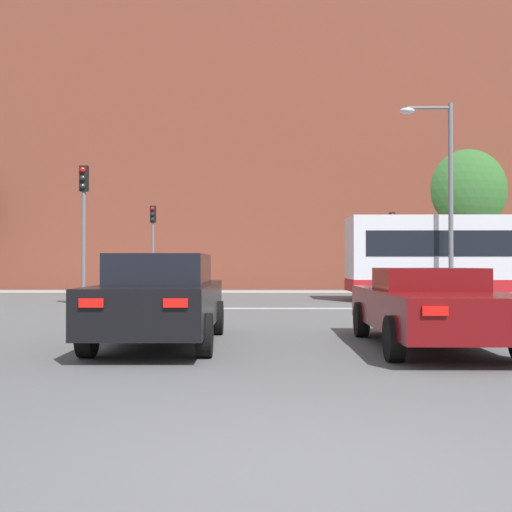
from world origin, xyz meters
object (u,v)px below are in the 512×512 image
object	(u,v)px
bus_crossing_lead	(492,256)
street_lamp_junction	(442,181)
car_saloon_left	(161,298)
traffic_light_near_left	(84,212)
traffic_light_far_right	(392,238)
pedestrian_waiting	(362,270)
car_roadster_right	(430,306)
traffic_light_far_left	(153,234)

from	to	relation	value
bus_crossing_lead	street_lamp_junction	xyz separation A→B (m)	(-2.34, -1.85, 2.49)
car_saloon_left	traffic_light_near_left	size ratio (longest dim) A/B	1.11
bus_crossing_lead	traffic_light_far_right	world-z (taller)	traffic_light_far_right
traffic_light_far_right	pedestrian_waiting	world-z (taller)	traffic_light_far_right
bus_crossing_lead	street_lamp_junction	bearing A→B (deg)	-51.59
car_saloon_left	car_roadster_right	size ratio (longest dim) A/B	0.99
car_saloon_left	street_lamp_junction	xyz separation A→B (m)	(7.72, 10.91, 3.35)
traffic_light_far_right	street_lamp_junction	size ratio (longest dim) A/B	0.56
bus_crossing_lead	traffic_light_far_left	world-z (taller)	traffic_light_far_left
car_roadster_right	traffic_light_near_left	xyz separation A→B (m)	(-8.31, 9.56, 2.29)
car_roadster_right	street_lamp_junction	distance (m)	12.22
traffic_light_far_right	pedestrian_waiting	bearing A→B (deg)	139.32
traffic_light_far_left	pedestrian_waiting	world-z (taller)	traffic_light_far_left
traffic_light_far_right	street_lamp_junction	distance (m)	8.94
street_lamp_junction	pedestrian_waiting	world-z (taller)	street_lamp_junction
car_roadster_right	bus_crossing_lead	size ratio (longest dim) A/B	0.47
car_roadster_right	traffic_light_far_left	distance (m)	21.55
traffic_light_far_right	traffic_light_near_left	world-z (taller)	traffic_light_near_left
car_roadster_right	bus_crossing_lead	world-z (taller)	bus_crossing_lead
traffic_light_far_left	pedestrian_waiting	size ratio (longest dim) A/B	2.34
bus_crossing_lead	pedestrian_waiting	world-z (taller)	bus_crossing_lead
car_roadster_right	traffic_light_far_right	world-z (taller)	traffic_light_far_right
traffic_light_near_left	street_lamp_junction	xyz separation A→B (m)	(11.63, 1.68, 1.17)
street_lamp_junction	traffic_light_far_left	bearing A→B (deg)	142.33
traffic_light_far_left	traffic_light_near_left	bearing A→B (deg)	-92.06
street_lamp_junction	bus_crossing_lead	bearing A→B (deg)	38.41
bus_crossing_lead	pedestrian_waiting	size ratio (longest dim) A/B	5.97
car_saloon_left	traffic_light_far_right	bearing A→B (deg)	67.70
traffic_light_far_left	car_saloon_left	bearing A→B (deg)	-79.77
traffic_light_far_right	traffic_light_far_left	size ratio (longest dim) A/B	0.92
car_roadster_right	traffic_light_far_left	world-z (taller)	traffic_light_far_left
traffic_light_far_right	traffic_light_near_left	xyz separation A→B (m)	(-11.72, -10.48, 0.39)
car_saloon_left	traffic_light_far_right	size ratio (longest dim) A/B	1.29
traffic_light_near_left	traffic_light_far_left	world-z (taller)	traffic_light_near_left
pedestrian_waiting	car_roadster_right	bearing A→B (deg)	-147.59
car_saloon_left	car_roadster_right	xyz separation A→B (m)	(4.40, -0.33, -0.11)
bus_crossing_lead	traffic_light_far_right	distance (m)	7.36
street_lamp_junction	traffic_light_near_left	bearing A→B (deg)	-171.77
pedestrian_waiting	street_lamp_junction	bearing A→B (deg)	-135.00
car_roadster_right	traffic_light_far_right	size ratio (longest dim) A/B	1.30
street_lamp_junction	car_roadster_right	bearing A→B (deg)	-106.45
car_roadster_right	traffic_light_far_right	distance (m)	20.41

